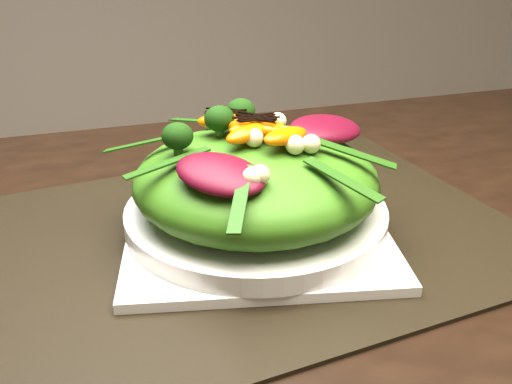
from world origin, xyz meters
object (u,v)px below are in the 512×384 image
object	(u,v)px
salad_bowl	(256,214)
lettuce_mound	(256,180)
placemat	(256,233)
plate_base	(256,227)
dining_table	(145,314)
orange_segment	(249,124)

from	to	relation	value
salad_bowl	lettuce_mound	world-z (taller)	lettuce_mound
placemat	plate_base	bearing A→B (deg)	0.00
dining_table	salad_bowl	bearing A→B (deg)	29.57
plate_base	placemat	bearing A→B (deg)	0.00
dining_table	lettuce_mound	xyz separation A→B (m)	(0.12, 0.07, 0.08)
orange_segment	salad_bowl	bearing A→B (deg)	-93.59
salad_bowl	orange_segment	size ratio (longest dim) A/B	4.57
salad_bowl	orange_segment	distance (m)	0.09
plate_base	orange_segment	xyz separation A→B (m)	(0.00, 0.03, 0.10)
plate_base	orange_segment	bearing A→B (deg)	86.41
dining_table	plate_base	distance (m)	0.14
placemat	salad_bowl	world-z (taller)	salad_bowl
placemat	salad_bowl	xyz separation A→B (m)	(0.00, 0.00, 0.02)
placemat	orange_segment	world-z (taller)	orange_segment
dining_table	plate_base	xyz separation A→B (m)	(0.12, 0.07, 0.03)
plate_base	orange_segment	distance (m)	0.10
dining_table	plate_base	world-z (taller)	dining_table
placemat	salad_bowl	bearing A→B (deg)	0.00
placemat	orange_segment	bearing A→B (deg)	86.41
dining_table	orange_segment	xyz separation A→B (m)	(0.12, 0.10, 0.13)
placemat	lettuce_mound	world-z (taller)	lettuce_mound
placemat	lettuce_mound	size ratio (longest dim) A/B	2.15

